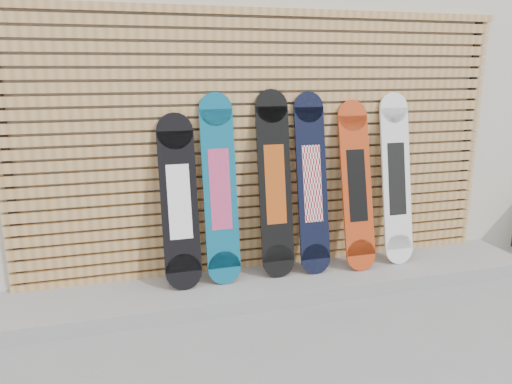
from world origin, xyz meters
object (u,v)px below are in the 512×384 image
snowboard_1 (220,189)px  snowboard_2 (275,184)px  snowboard_3 (312,184)px  snowboard_4 (357,186)px  snowboard_5 (396,179)px  snowboard_0 (179,202)px

snowboard_1 → snowboard_2: snowboard_2 is taller
snowboard_1 → snowboard_3: size_ratio=1.00×
snowboard_4 → snowboard_5: snowboard_5 is taller
snowboard_2 → snowboard_3: (0.33, -0.01, -0.01)m
snowboard_1 → snowboard_5: snowboard_1 is taller
snowboard_3 → snowboard_4: size_ratio=1.05×
snowboard_3 → snowboard_5: (0.81, 0.00, -0.01)m
snowboard_4 → snowboard_5: 0.40m
snowboard_0 → snowboard_1: 0.34m
snowboard_0 → snowboard_3: (1.12, 0.00, 0.07)m
snowboard_1 → snowboard_4: bearing=-1.4°
snowboard_2 → snowboard_5: snowboard_2 is taller
snowboard_3 → snowboard_4: (0.41, -0.02, -0.04)m
snowboard_4 → snowboard_5: bearing=3.5°
snowboard_0 → snowboard_3: bearing=0.1°
snowboard_2 → snowboard_3: snowboard_2 is taller
snowboard_4 → snowboard_0: bearing=179.2°
snowboard_0 → snowboard_3: 1.13m
snowboard_2 → snowboard_5: size_ratio=1.03×
snowboard_2 → snowboard_3: 0.33m
snowboard_0 → snowboard_3: snowboard_3 is taller
snowboard_0 → snowboard_4: (1.53, -0.02, 0.04)m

